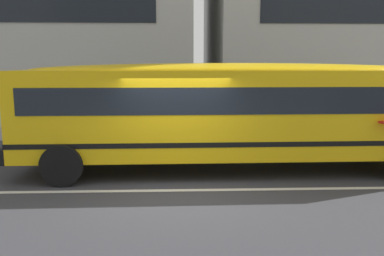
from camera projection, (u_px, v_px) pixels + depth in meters
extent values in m
plane|color=#38383D|center=(177.00, 190.00, 8.90)|extent=(400.00, 400.00, 0.00)
cube|color=gray|center=(177.00, 132.00, 16.35)|extent=(120.00, 3.00, 0.01)
cube|color=silver|center=(177.00, 190.00, 8.90)|extent=(110.00, 0.16, 0.01)
cube|color=yellow|center=(231.00, 111.00, 10.40)|extent=(10.89, 2.61, 2.17)
cube|color=black|center=(21.00, 147.00, 10.27)|extent=(0.23, 2.47, 0.36)
cube|color=black|center=(231.00, 97.00, 10.34)|extent=(10.24, 2.64, 0.63)
cube|color=black|center=(231.00, 135.00, 10.50)|extent=(10.91, 2.64, 0.12)
ellipsoid|color=yellow|center=(232.00, 70.00, 10.22)|extent=(10.45, 2.41, 0.36)
cylinder|color=black|center=(359.00, 141.00, 12.00)|extent=(0.99, 0.29, 0.99)
cylinder|color=black|center=(85.00, 144.00, 11.58)|extent=(0.99, 0.29, 0.99)
cylinder|color=black|center=(62.00, 165.00, 9.15)|extent=(0.99, 0.29, 0.99)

